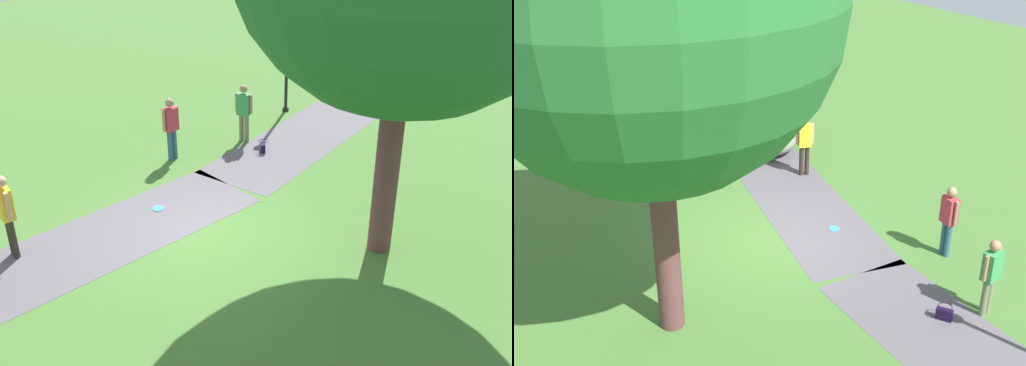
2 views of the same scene
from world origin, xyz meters
TOP-DOWN VIEW (x-y plane):
  - ground_plane at (0.00, 0.00)m, footprint 48.00×48.00m
  - footpath_segment_near at (-6.00, -0.80)m, footprint 8.05×2.45m
  - footpath_segment_mid at (1.90, -1.78)m, footprint 8.30×3.95m
  - lamp_post at (-7.04, -2.32)m, footprint 0.28×0.28m
  - woman_with_handbag at (-4.38, -2.08)m, footprint 0.29×0.51m
  - man_near_boulder at (2.85, -2.71)m, footprint 0.35×0.50m
  - passerby_on_path at (-2.38, -3.00)m, footprint 0.51×0.29m
  - handbag_on_grass at (-4.11, -1.26)m, footprint 0.37×0.37m
  - frisbee_on_grass at (-0.15, -1.56)m, footprint 0.26×0.26m

SIDE VIEW (x-z plane):
  - ground_plane at x=0.00m, z-range 0.00..0.00m
  - footpath_segment_near at x=-6.00m, z-range 0.00..0.01m
  - footpath_segment_mid at x=1.90m, z-range 0.00..0.01m
  - frisbee_on_grass at x=-0.15m, z-range 0.00..0.02m
  - handbag_on_grass at x=-4.11m, z-range -0.01..0.29m
  - woman_with_handbag at x=-4.38m, z-range 0.13..1.79m
  - passerby_on_path at x=-2.38m, z-range 0.14..1.83m
  - man_near_boulder at x=2.85m, z-range 0.15..1.95m
  - lamp_post at x=-7.04m, z-range 0.42..3.99m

